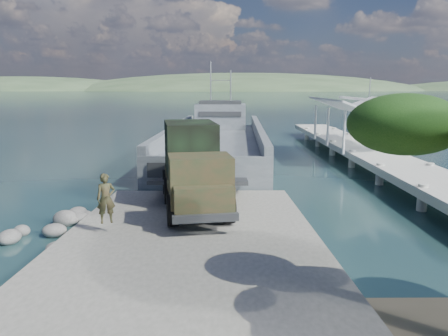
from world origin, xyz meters
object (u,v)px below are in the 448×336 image
soldier (106,208)px  military_truck (193,166)px  sailboat_near (367,145)px  sailboat_far (367,135)px  pier (362,142)px  landing_craft (216,147)px

soldier → military_truck: bearing=31.7°
sailboat_near → sailboat_far: bearing=73.0°
soldier → pier: bearing=30.7°
sailboat_near → sailboat_far: sailboat_near is taller
soldier → sailboat_far: sailboat_far is taller
soldier → sailboat_far: size_ratio=0.32×
sailboat_far → pier: bearing=-128.2°
military_truck → sailboat_far: bearing=50.2°
landing_craft → sailboat_far: (18.54, 14.28, -0.46)m
military_truck → landing_craft: bearing=78.0°
military_truck → sailboat_near: size_ratio=1.21×
pier → landing_craft: (-12.19, 3.19, -0.82)m
landing_craft → sailboat_near: size_ratio=4.46×
landing_craft → soldier: landing_craft is taller
landing_craft → military_truck: landing_craft is taller
landing_craft → military_truck: 18.71m
sailboat_near → pier: bearing=-109.8°
pier → sailboat_near: size_ratio=6.04×
military_truck → sailboat_far: size_ratio=1.43×
sailboat_near → landing_craft: bearing=-162.2°
soldier → landing_craft: bearing=60.5°
landing_craft → sailboat_near: bearing=18.5°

